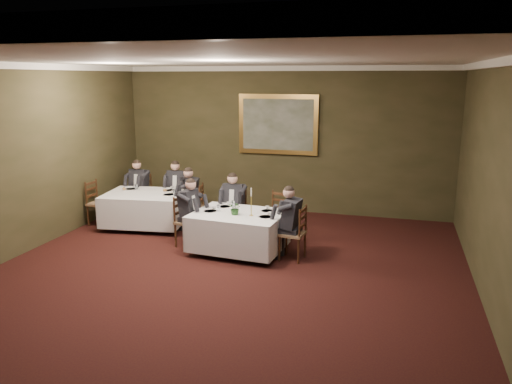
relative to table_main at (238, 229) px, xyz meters
The scene contains 26 objects.
ground 1.86m from the table_main, 86.03° to the right, with size 10.00×10.00×0.00m, color black.
ceiling 3.54m from the table_main, 86.03° to the right, with size 8.00×10.00×0.10m, color silver.
back_wall 3.46m from the table_main, 87.77° to the left, with size 8.00×0.10×3.50m, color #323019.
right_wall 4.68m from the table_main, 23.54° to the right, with size 0.10×10.00×3.50m, color #323019.
crown_molding 3.49m from the table_main, 86.03° to the right, with size 8.00×10.00×0.12m.
table_main is the anchor object (origin of this frame).
table_second 2.67m from the table_main, 157.84° to the left, with size 1.88×1.52×0.67m.
chair_main_backleft 1.00m from the table_main, 112.75° to the left, with size 0.45×0.43×1.00m.
diner_main_backleft 0.97m from the table_main, 113.04° to the left, with size 0.43×0.49×1.35m.
chair_main_backright 1.00m from the table_main, 57.42° to the left, with size 0.54×0.53×1.00m.
chair_main_endleft 1.08m from the table_main, behind, with size 0.49×0.51×1.00m.
diner_main_endleft 1.06m from the table_main, behind, with size 0.54×0.48×1.35m.
chair_main_endright 1.08m from the table_main, ahead, with size 0.47×0.49×1.00m.
diner_main_endright 1.06m from the table_main, ahead, with size 0.52×0.45×1.35m.
chair_sec_backleft 3.55m from the table_main, 149.02° to the left, with size 0.49×0.47×1.00m.
diner_sec_backleft 3.55m from the table_main, 149.19° to the left, with size 0.45×0.52×1.35m.
chair_sec_backright 2.89m from the table_main, 137.57° to the left, with size 0.45×0.43×1.00m.
diner_sec_backright 2.88m from the table_main, 137.74° to the left, with size 0.43×0.49×1.35m.
chair_sec_endright 1.81m from the table_main, 140.53° to the left, with size 0.50×0.52×1.00m.
diner_sec_endright 1.81m from the table_main, 140.82° to the left, with size 0.55×0.49×1.35m.
chair_sec_endleft 3.67m from the table_main, 166.23° to the left, with size 0.45×0.46×1.00m.
centerpiece 0.46m from the table_main, 98.84° to the right, with size 0.24×0.21×0.27m, color #2D5926.
candlestick 0.59m from the table_main, 18.83° to the right, with size 0.08×0.08×0.54m.
place_setting_table_main 0.66m from the table_main, 131.48° to the left, with size 0.33×0.31×0.14m.
place_setting_table_second 3.24m from the table_main, 155.49° to the left, with size 0.33×0.31×0.14m.
painting 3.56m from the table_main, 90.00° to the left, with size 1.94×0.09×1.43m.
Camera 1 is at (2.66, -6.75, 3.25)m, focal length 35.00 mm.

